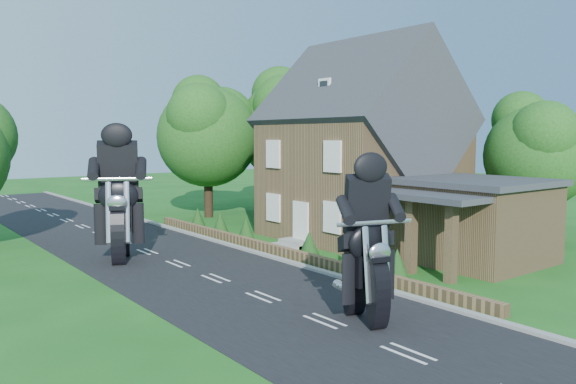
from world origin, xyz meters
TOP-DOWN VIEW (x-y plane):
  - ground at (0.00, 0.00)m, footprint 120.00×120.00m
  - road at (0.00, 0.00)m, footprint 7.00×80.00m
  - kerb at (3.65, 0.00)m, footprint 0.30×80.00m
  - garden_wall at (4.30, 5.00)m, footprint 0.30×22.00m
  - house at (10.49, 6.00)m, footprint 9.54×8.64m
  - annex at (9.87, -0.80)m, footprint 7.05×5.94m
  - tree_annex_side at (17.13, 0.10)m, footprint 5.64×5.20m
  - tree_house_right at (16.65, 8.62)m, footprint 6.51×6.00m
  - tree_behind_house at (14.18, 16.14)m, footprint 7.81×7.20m
  - tree_behind_left at (8.16, 17.13)m, footprint 6.94×6.40m
  - shrub_a at (5.30, -1.00)m, footprint 0.90×0.90m
  - shrub_b at (5.30, 1.50)m, footprint 0.90×0.90m
  - shrub_c at (5.30, 4.00)m, footprint 0.90×0.90m
  - shrub_d at (5.30, 9.00)m, footprint 0.90×0.90m
  - shrub_e at (5.30, 11.50)m, footprint 0.90×0.90m
  - shrub_f at (5.30, 14.00)m, footprint 0.90×0.90m
  - motorcycle_lead at (0.83, -3.78)m, footprint 0.80×1.57m
  - motorcycle_follow at (-1.64, 7.93)m, footprint 1.23×1.85m

SIDE VIEW (x-z plane):
  - ground at x=0.00m, z-range 0.00..0.00m
  - road at x=0.00m, z-range 0.00..0.02m
  - kerb at x=3.65m, z-range 0.00..0.12m
  - garden_wall at x=4.30m, z-range 0.00..0.40m
  - shrub_a at x=5.30m, z-range 0.00..1.10m
  - shrub_b at x=5.30m, z-range 0.00..1.10m
  - shrub_c at x=5.30m, z-range 0.00..1.10m
  - shrub_d at x=5.30m, z-range 0.00..1.10m
  - shrub_e at x=5.30m, z-range 0.00..1.10m
  - shrub_f at x=5.30m, z-range 0.00..1.10m
  - motorcycle_lead at x=0.83m, z-range 0.00..1.42m
  - motorcycle_follow at x=-1.64m, z-range 0.00..1.71m
  - annex at x=9.87m, z-range 0.05..3.49m
  - house at x=10.49m, z-range -0.78..9.46m
  - tree_annex_side at x=17.13m, z-range 0.95..8.43m
  - tree_house_right at x=16.65m, z-range 0.99..9.39m
  - tree_behind_left at x=8.16m, z-range 1.15..10.31m
  - tree_behind_house at x=14.18m, z-range 1.19..11.27m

